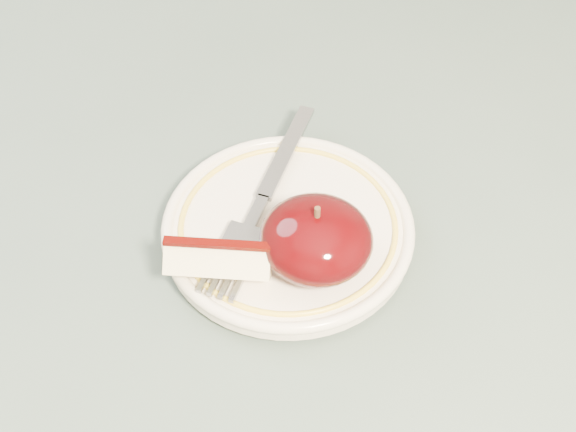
% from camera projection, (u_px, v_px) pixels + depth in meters
% --- Properties ---
extents(table, '(0.90, 0.90, 0.75)m').
position_uv_depth(table, '(187.00, 312.00, 0.65)').
color(table, brown).
rests_on(table, ground).
extents(plate, '(0.18, 0.18, 0.02)m').
position_uv_depth(plate, '(288.00, 229.00, 0.58)').
color(plate, beige).
rests_on(plate, table).
extents(apple_half, '(0.08, 0.07, 0.06)m').
position_uv_depth(apple_half, '(316.00, 239.00, 0.54)').
color(apple_half, black).
rests_on(apple_half, plate).
extents(apple_wedge, '(0.07, 0.04, 0.03)m').
position_uv_depth(apple_wedge, '(219.00, 259.00, 0.54)').
color(apple_wedge, beige).
rests_on(apple_wedge, plate).
extents(fork, '(0.04, 0.20, 0.00)m').
position_uv_depth(fork, '(263.00, 199.00, 0.59)').
color(fork, gray).
rests_on(fork, plate).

